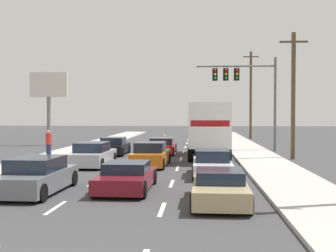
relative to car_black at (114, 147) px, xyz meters
The scene contains 18 objects.
ground_plane 3.38m from the car_black, 10.12° to the left, with size 140.00×140.00×0.00m, color #3D3D3F.
sidewalk_right 11.00m from the car_black, 23.70° to the right, with size 3.07×80.00×0.14m, color #B2AFA8.
sidewalk_left 5.66m from the car_black, 128.46° to the right, with size 3.07×80.00×0.14m, color #B2AFA8.
lane_markings 3.33m from the car_black, ahead, with size 3.54×57.00×0.01m.
car_black is the anchor object (origin of this frame).
car_silver 6.92m from the car_black, 89.01° to the right, with size 2.05×4.34×1.36m.
car_gray 15.16m from the car_black, 89.92° to the right, with size 2.05×4.51×1.35m.
car_red 3.58m from the car_black, 16.85° to the left, with size 1.99×4.66×1.19m.
car_orange 7.48m from the car_black, 62.79° to the right, with size 2.02×4.46×1.38m.
car_maroon 14.76m from the car_black, 77.02° to the right, with size 2.03×4.29×1.11m.
box_truck 7.32m from the car_black, 17.33° to the right, with size 2.75×8.75×3.64m.
car_white 12.30m from the car_black, 56.59° to the right, with size 1.89×4.32×1.26m.
car_tan 17.93m from the car_black, 67.63° to the right, with size 1.92×4.25×1.12m.
traffic_signal_mast 11.18m from the car_black, 20.81° to the left, with size 6.29×0.69×7.41m.
utility_pole_mid 13.02m from the car_black, 10.93° to the right, with size 1.80×0.28×8.24m.
utility_pole_far 24.19m from the car_black, 58.94° to the left, with size 1.80×0.28×10.20m.
roadside_billboard 12.34m from the car_black, 132.50° to the left, with size 3.57×0.36×6.82m.
pedestrian_near_corner 4.96m from the car_black, 138.67° to the right, with size 0.38×0.38×1.75m.
Camera 1 is at (2.82, -6.64, 3.01)m, focal length 46.37 mm.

